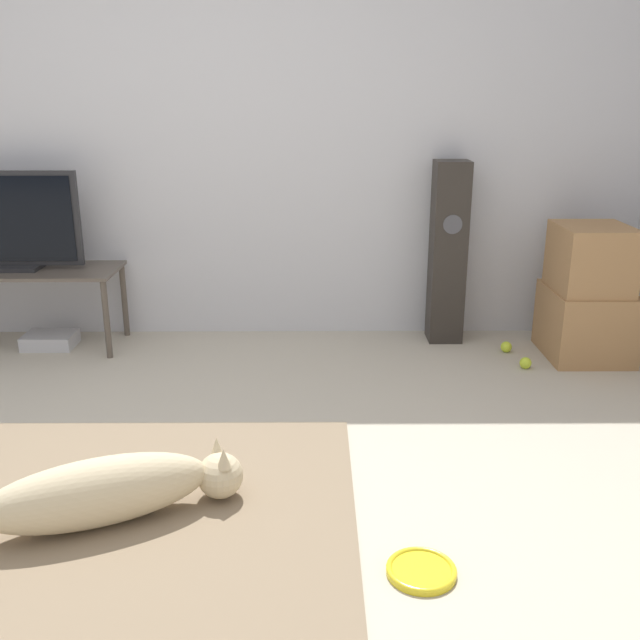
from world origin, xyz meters
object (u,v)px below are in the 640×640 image
at_px(dog, 112,490).
at_px(tv, 12,222).
at_px(tv_stand, 19,278).
at_px(game_console, 50,340).
at_px(frisbee, 421,570).
at_px(cardboard_box_lower, 586,323).
at_px(cardboard_box_upper, 591,258).
at_px(tennis_ball_by_boxes, 506,347).
at_px(tennis_ball_near_speaker, 525,363).
at_px(floor_speaker, 448,253).

xyz_separation_m(dog, tv, (-1.04, 1.90, 0.63)).
xyz_separation_m(tv_stand, game_console, (0.15, -0.01, -0.39)).
bearing_deg(frisbee, cardboard_box_lower, 58.25).
bearing_deg(cardboard_box_lower, game_console, 176.93).
relative_size(cardboard_box_lower, tv, 0.65).
xyz_separation_m(cardboard_box_lower, tv_stand, (-3.35, 0.19, 0.23)).
distance_m(cardboard_box_upper, game_console, 3.23).
xyz_separation_m(frisbee, game_console, (-1.96, 2.17, 0.03)).
relative_size(frisbee, tennis_ball_by_boxes, 3.47).
xyz_separation_m(cardboard_box_upper, tennis_ball_near_speaker, (-0.38, -0.20, -0.56)).
xyz_separation_m(tv_stand, tv, (0.00, 0.00, 0.34)).
relative_size(tv, tennis_ball_by_boxes, 12.02).
relative_size(cardboard_box_lower, cardboard_box_upper, 1.16).
xyz_separation_m(dog, tennis_ball_near_speaker, (1.91, 1.50, -0.10)).
relative_size(cardboard_box_upper, tennis_ball_near_speaker, 6.75).
bearing_deg(tv_stand, tennis_ball_near_speaker, -7.67).
relative_size(cardboard_box_lower, tennis_ball_by_boxes, 7.83).
bearing_deg(cardboard_box_lower, floor_speaker, 158.78).
xyz_separation_m(dog, frisbee, (1.07, -0.30, -0.12)).
bearing_deg(frisbee, cardboard_box_upper, 58.41).
bearing_deg(game_console, cardboard_box_lower, -3.07).
height_order(cardboard_box_upper, tv_stand, cardboard_box_upper).
distance_m(tv, game_console, 0.74).
bearing_deg(tv_stand, dog, -61.20).
xyz_separation_m(dog, cardboard_box_lower, (2.31, 1.71, 0.07)).
relative_size(frisbee, cardboard_box_upper, 0.51).
xyz_separation_m(cardboard_box_upper, tv, (-3.33, 0.20, 0.18)).
distance_m(dog, tennis_ball_near_speaker, 2.43).
xyz_separation_m(dog, cardboard_box_upper, (2.29, 1.69, 0.46)).
xyz_separation_m(frisbee, tennis_ball_near_speaker, (0.84, 1.79, 0.02)).
bearing_deg(game_console, tv, 173.50).
relative_size(tv_stand, game_console, 3.93).
relative_size(floor_speaker, tv, 1.39).
distance_m(tv, tennis_ball_by_boxes, 3.00).
height_order(frisbee, floor_speaker, floor_speaker).
height_order(cardboard_box_upper, floor_speaker, floor_speaker).
bearing_deg(cardboard_box_lower, tennis_ball_by_boxes, 172.80).
bearing_deg(cardboard_box_upper, dog, -143.52).
relative_size(floor_speaker, tennis_ball_near_speaker, 16.74).
height_order(frisbee, tv_stand, tv_stand).
bearing_deg(frisbee, tv, 133.87).
bearing_deg(frisbee, dog, 164.51).
xyz_separation_m(cardboard_box_lower, game_console, (-3.20, 0.17, -0.16)).
relative_size(frisbee, game_console, 0.76).
distance_m(tv_stand, tv, 0.34).
distance_m(dog, floor_speaker, 2.56).
bearing_deg(tv_stand, floor_speaker, 2.54).
relative_size(tennis_ball_by_boxes, tennis_ball_near_speaker, 1.00).
distance_m(frisbee, floor_speaker, 2.41).
relative_size(frisbee, floor_speaker, 0.21).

